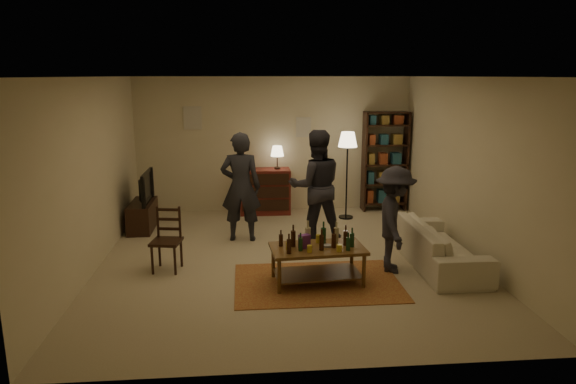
{
  "coord_description": "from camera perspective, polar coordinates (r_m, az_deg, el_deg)",
  "views": [
    {
      "loc": [
        -0.62,
        -7.3,
        2.72
      ],
      "look_at": [
        0.03,
        0.1,
        1.02
      ],
      "focal_mm": 32.0,
      "sensor_mm": 36.0,
      "label": 1
    }
  ],
  "objects": [
    {
      "name": "bookshelf",
      "position": [
        10.62,
        10.71,
        3.48
      ],
      "size": [
        0.9,
        0.34,
        2.02
      ],
      "color": "black",
      "rests_on": "ground"
    },
    {
      "name": "room_shell",
      "position": [
        10.32,
        -5.23,
        7.76
      ],
      "size": [
        6.0,
        6.0,
        6.0
      ],
      "color": "beige",
      "rests_on": "ground"
    },
    {
      "name": "dining_chair",
      "position": [
        7.5,
        -13.27,
        -4.88
      ],
      "size": [
        0.46,
        0.46,
        0.92
      ],
      "rotation": [
        0.0,
        0.0,
        -0.16
      ],
      "color": "black",
      "rests_on": "ground"
    },
    {
      "name": "person_by_sofa",
      "position": [
        7.33,
        11.76,
        -3.02
      ],
      "size": [
        0.75,
        1.07,
        1.5
      ],
      "primitive_type": "imported",
      "rotation": [
        0.0,
        0.0,
        1.36
      ],
      "color": "#26252C",
      "rests_on": "ground"
    },
    {
      "name": "tv_stand",
      "position": [
        9.57,
        -15.87,
        -1.77
      ],
      "size": [
        0.4,
        1.0,
        1.06
      ],
      "color": "black",
      "rests_on": "ground"
    },
    {
      "name": "floor_lamp",
      "position": [
        9.81,
        6.64,
        5.16
      ],
      "size": [
        0.36,
        0.36,
        1.68
      ],
      "color": "black",
      "rests_on": "ground"
    },
    {
      "name": "rug",
      "position": [
        7.0,
        3.26,
        -9.99
      ],
      "size": [
        2.2,
        1.5,
        0.01
      ],
      "primitive_type": "cube",
      "color": "#953D20",
      "rests_on": "ground"
    },
    {
      "name": "person_right",
      "position": [
        8.47,
        3.11,
        0.65
      ],
      "size": [
        0.95,
        0.77,
        1.87
      ],
      "primitive_type": "imported",
      "rotation": [
        0.0,
        0.0,
        3.21
      ],
      "color": "#26252D",
      "rests_on": "ground"
    },
    {
      "name": "dresser",
      "position": [
        10.27,
        -2.53,
        0.22
      ],
      "size": [
        1.0,
        0.5,
        1.36
      ],
      "color": "maroon",
      "rests_on": "ground"
    },
    {
      "name": "person_left",
      "position": [
        8.53,
        -5.27,
        0.56
      ],
      "size": [
        0.7,
        0.5,
        1.83
      ],
      "primitive_type": "imported",
      "rotation": [
        0.0,
        0.0,
        3.05
      ],
      "color": "#222229",
      "rests_on": "ground"
    },
    {
      "name": "sofa",
      "position": [
        7.84,
        16.4,
        -5.65
      ],
      "size": [
        0.81,
        2.08,
        0.61
      ],
      "primitive_type": "imported",
      "rotation": [
        0.0,
        0.0,
        1.57
      ],
      "color": "beige",
      "rests_on": "ground"
    },
    {
      "name": "coffee_table",
      "position": [
        6.84,
        3.28,
        -6.66
      ],
      "size": [
        1.28,
        0.77,
        0.84
      ],
      "rotation": [
        0.0,
        0.0,
        0.08
      ],
      "color": "brown",
      "rests_on": "ground"
    },
    {
      "name": "floor",
      "position": [
        7.82,
        -0.17,
        -7.51
      ],
      "size": [
        6.0,
        6.0,
        0.0
      ],
      "primitive_type": "plane",
      "color": "#C6B793",
      "rests_on": "ground"
    }
  ]
}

